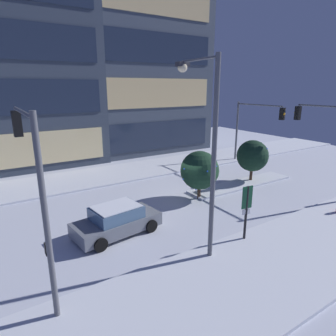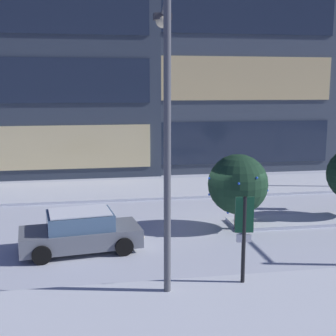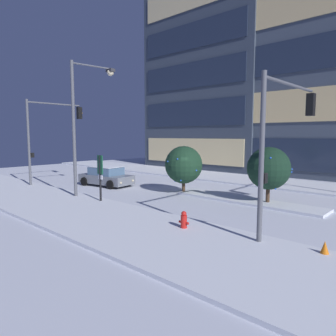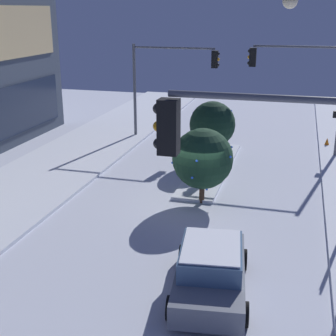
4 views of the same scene
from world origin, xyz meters
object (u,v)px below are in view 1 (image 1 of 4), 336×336
at_px(car_near, 117,221).
at_px(street_lamp_arched, 204,132).
at_px(traffic_light_corner_far_right, 255,121).
at_px(traffic_light_corner_near_right, 334,132).
at_px(parking_info_sign, 246,207).
at_px(decorated_tree_median, 200,170).
at_px(traffic_light_corner_near_left, 32,171).
at_px(decorated_tree_left_of_median, 252,156).

distance_m(car_near, street_lamp_arched, 6.35).
distance_m(traffic_light_corner_far_right, street_lamp_arched, 16.35).
xyz_separation_m(traffic_light_corner_near_right, street_lamp_arched, (-12.15, -1.21, 1.17)).
bearing_deg(parking_info_sign, car_near, 57.75).
xyz_separation_m(street_lamp_arched, parking_info_sign, (2.25, -0.54, -3.62)).
bearing_deg(car_near, decorated_tree_median, 6.26).
distance_m(traffic_light_corner_near_right, decorated_tree_median, 9.39).
relative_size(street_lamp_arched, parking_info_sign, 3.02).
relative_size(traffic_light_corner_far_right, traffic_light_corner_near_left, 0.88).
bearing_deg(car_near, traffic_light_corner_near_left, -154.97).
distance_m(traffic_light_corner_near_right, parking_info_sign, 10.35).
xyz_separation_m(car_near, traffic_light_corner_near_right, (14.75, -2.21, 3.51)).
bearing_deg(traffic_light_corner_near_left, traffic_light_corner_far_right, -67.79).
distance_m(car_near, traffic_light_corner_near_right, 15.32).
height_order(traffic_light_corner_far_right, traffic_light_corner_near_left, traffic_light_corner_near_left).
relative_size(traffic_light_corner_far_right, street_lamp_arched, 0.69).
distance_m(traffic_light_corner_near_right, traffic_light_corner_far_right, 8.03).
bearing_deg(traffic_light_corner_near_right, decorated_tree_median, 65.35).
xyz_separation_m(traffic_light_corner_near_left, parking_info_sign, (8.69, -1.51, -2.73)).
height_order(traffic_light_corner_near_left, decorated_tree_median, traffic_light_corner_near_left).
xyz_separation_m(traffic_light_corner_far_right, street_lamp_arched, (-13.51, -9.11, 1.28)).
bearing_deg(decorated_tree_median, car_near, -166.23).
bearing_deg(traffic_light_corner_near_right, street_lamp_arched, 95.67).
height_order(car_near, traffic_light_corner_near_left, traffic_light_corner_near_left).
distance_m(traffic_light_corner_near_left, decorated_tree_median, 11.37).
distance_m(traffic_light_corner_near_right, traffic_light_corner_near_left, 18.59).
relative_size(traffic_light_corner_near_right, traffic_light_corner_far_right, 1.05).
relative_size(car_near, street_lamp_arched, 0.55).
bearing_deg(parking_info_sign, decorated_tree_median, -9.38).
distance_m(car_near, parking_info_sign, 6.35).
bearing_deg(decorated_tree_left_of_median, car_near, -169.59).
bearing_deg(decorated_tree_median, traffic_light_corner_near_right, -24.65).
distance_m(car_near, decorated_tree_median, 6.78).
bearing_deg(decorated_tree_left_of_median, traffic_light_corner_far_right, 41.03).
height_order(traffic_light_corner_near_right, parking_info_sign, traffic_light_corner_near_right).
relative_size(traffic_light_corner_far_right, decorated_tree_left_of_median, 1.77).
bearing_deg(traffic_light_corner_near_right, traffic_light_corner_far_right, -9.77).
bearing_deg(traffic_light_corner_near_left, car_near, -57.47).
distance_m(car_near, decorated_tree_left_of_median, 12.40).
relative_size(traffic_light_corner_near_left, decorated_tree_left_of_median, 2.01).
bearing_deg(decorated_tree_left_of_median, traffic_light_corner_near_right, -59.39).
relative_size(traffic_light_corner_near_right, decorated_tree_left_of_median, 1.87).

